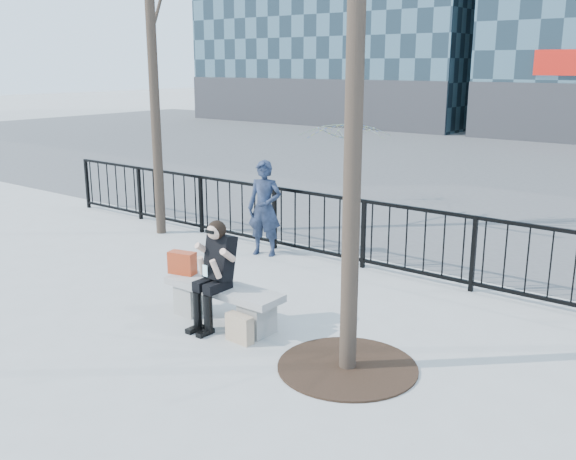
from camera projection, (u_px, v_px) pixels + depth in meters
The scene contains 10 objects.
ground at pixel (224, 322), 8.05m from camera, with size 120.00×120.00×0.00m, color #979792.
street_surface at pixel (562, 170), 19.53m from camera, with size 60.00×23.00×0.01m, color #474747.
railing at pixel (353, 232), 10.21m from camera, with size 14.00×0.06×1.10m.
tree_grate at pixel (347, 367), 6.85m from camera, with size 1.50×1.50×0.02m, color black.
bench_main at pixel (223, 300), 7.98m from camera, with size 1.65×0.46×0.49m.
seated_woman at pixel (213, 275), 7.76m from camera, with size 0.50×0.64×1.34m.
handbag at pixel (182, 263), 8.35m from camera, with size 0.36×0.17×0.29m, color #AB3315.
shopping_bag at pixel (240, 328), 7.45m from camera, with size 0.35×0.13×0.33m, color #C6AC8C.
standing_man at pixel (265, 208), 10.72m from camera, with size 0.59×0.39×1.61m, color black.
vendor_umbrella at pixel (344, 161), 14.84m from camera, with size 2.09×2.13×1.92m, color yellow.
Camera 1 is at (5.23, -5.44, 3.15)m, focal length 40.00 mm.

